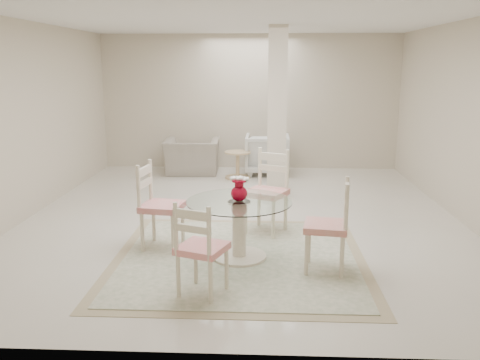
{
  "coord_description": "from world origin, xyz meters",
  "views": [
    {
      "loc": [
        0.29,
        -6.89,
        2.11
      ],
      "look_at": [
        0.03,
        -1.4,
        0.85
      ],
      "focal_mm": 38.0,
      "sensor_mm": 36.0,
      "label": 1
    }
  ],
  "objects_px": {
    "dining_table": "(239,230)",
    "dining_chair_east": "(333,219)",
    "column": "(277,112)",
    "dining_chair_west": "(156,199)",
    "side_table": "(238,166)",
    "dining_chair_north": "(269,185)",
    "armchair_white": "(267,154)",
    "recliner_taupe": "(192,157)",
    "dining_chair_south": "(199,242)",
    "red_vase": "(239,189)"
  },
  "relations": [
    {
      "from": "column",
      "to": "dining_chair_north",
      "type": "bearing_deg",
      "value": -94.19
    },
    {
      "from": "column",
      "to": "dining_chair_north",
      "type": "xyz_separation_m",
      "value": [
        -0.14,
        -1.93,
        -0.74
      ]
    },
    {
      "from": "column",
      "to": "armchair_white",
      "type": "bearing_deg",
      "value": 94.87
    },
    {
      "from": "dining_chair_east",
      "to": "dining_chair_west",
      "type": "relative_size",
      "value": 0.96
    },
    {
      "from": "dining_chair_west",
      "to": "dining_chair_south",
      "type": "xyz_separation_m",
      "value": [
        0.66,
        -1.27,
        -0.06
      ]
    },
    {
      "from": "dining_table",
      "to": "dining_chair_west",
      "type": "xyz_separation_m",
      "value": [
        -0.97,
        0.31,
        0.25
      ]
    },
    {
      "from": "dining_chair_north",
      "to": "dining_chair_west",
      "type": "height_order",
      "value": "dining_chair_north"
    },
    {
      "from": "dining_table",
      "to": "dining_chair_north",
      "type": "distance_m",
      "value": 1.06
    },
    {
      "from": "dining_table",
      "to": "dining_chair_east",
      "type": "bearing_deg",
      "value": -17.48
    },
    {
      "from": "recliner_taupe",
      "to": "armchair_white",
      "type": "xyz_separation_m",
      "value": [
        1.47,
        0.06,
        0.05
      ]
    },
    {
      "from": "red_vase",
      "to": "recliner_taupe",
      "type": "relative_size",
      "value": 0.26
    },
    {
      "from": "dining_table",
      "to": "dining_chair_east",
      "type": "xyz_separation_m",
      "value": [
        0.97,
        -0.31,
        0.23
      ]
    },
    {
      "from": "red_vase",
      "to": "side_table",
      "type": "bearing_deg",
      "value": 93.17
    },
    {
      "from": "dining_chair_east",
      "to": "side_table",
      "type": "distance_m",
      "value": 4.54
    },
    {
      "from": "dining_chair_east",
      "to": "dining_chair_north",
      "type": "distance_m",
      "value": 1.43
    },
    {
      "from": "dining_chair_east",
      "to": "dining_chair_south",
      "type": "bearing_deg",
      "value": -54.23
    },
    {
      "from": "armchair_white",
      "to": "side_table",
      "type": "bearing_deg",
      "value": 39.53
    },
    {
      "from": "side_table",
      "to": "recliner_taupe",
      "type": "bearing_deg",
      "value": 156.73
    },
    {
      "from": "armchair_white",
      "to": "recliner_taupe",
      "type": "bearing_deg",
      "value": 2.76
    },
    {
      "from": "column",
      "to": "dining_table",
      "type": "relative_size",
      "value": 2.36
    },
    {
      "from": "dining_chair_south",
      "to": "side_table",
      "type": "distance_m",
      "value": 5.03
    },
    {
      "from": "red_vase",
      "to": "dining_chair_east",
      "type": "bearing_deg",
      "value": -17.65
    },
    {
      "from": "armchair_white",
      "to": "column",
      "type": "bearing_deg",
      "value": 95.47
    },
    {
      "from": "red_vase",
      "to": "armchair_white",
      "type": "relative_size",
      "value": 0.32
    },
    {
      "from": "column",
      "to": "dining_chair_east",
      "type": "height_order",
      "value": "column"
    },
    {
      "from": "red_vase",
      "to": "dining_chair_south",
      "type": "bearing_deg",
      "value": -108.27
    },
    {
      "from": "recliner_taupe",
      "to": "column",
      "type": "bearing_deg",
      "value": 134.26
    },
    {
      "from": "dining_table",
      "to": "side_table",
      "type": "xyz_separation_m",
      "value": [
        -0.22,
        4.06,
        -0.1
      ]
    },
    {
      "from": "dining_chair_east",
      "to": "column",
      "type": "bearing_deg",
      "value": -162.32
    },
    {
      "from": "armchair_white",
      "to": "side_table",
      "type": "relative_size",
      "value": 1.68
    },
    {
      "from": "side_table",
      "to": "dining_chair_west",
      "type": "bearing_deg",
      "value": -101.31
    },
    {
      "from": "dining_chair_west",
      "to": "side_table",
      "type": "relative_size",
      "value": 2.18
    },
    {
      "from": "dining_chair_north",
      "to": "dining_chair_south",
      "type": "xyz_separation_m",
      "value": [
        -0.65,
        -1.94,
        -0.08
      ]
    },
    {
      "from": "dining_chair_south",
      "to": "armchair_white",
      "type": "height_order",
      "value": "dining_chair_south"
    },
    {
      "from": "dining_chair_east",
      "to": "armchair_white",
      "type": "xyz_separation_m",
      "value": [
        -0.64,
        4.81,
        -0.18
      ]
    },
    {
      "from": "dining_chair_east",
      "to": "recliner_taupe",
      "type": "bearing_deg",
      "value": -147.31
    },
    {
      "from": "dining_table",
      "to": "side_table",
      "type": "distance_m",
      "value": 4.07
    },
    {
      "from": "dining_chair_south",
      "to": "red_vase",
      "type": "bearing_deg",
      "value": -87.11
    },
    {
      "from": "dining_chair_west",
      "to": "side_table",
      "type": "bearing_deg",
      "value": -2.76
    },
    {
      "from": "red_vase",
      "to": "dining_chair_east",
      "type": "relative_size",
      "value": 0.26
    },
    {
      "from": "dining_chair_east",
      "to": "dining_chair_west",
      "type": "bearing_deg",
      "value": -98.7
    },
    {
      "from": "dining_chair_south",
      "to": "armchair_white",
      "type": "distance_m",
      "value": 5.51
    },
    {
      "from": "dining_chair_west",
      "to": "armchair_white",
      "type": "xyz_separation_m",
      "value": [
        1.31,
        4.2,
        -0.2
      ]
    },
    {
      "from": "armchair_white",
      "to": "dining_table",
      "type": "bearing_deg",
      "value": 86.39
    },
    {
      "from": "column",
      "to": "red_vase",
      "type": "xyz_separation_m",
      "value": [
        -0.47,
        -2.89,
        -0.56
      ]
    },
    {
      "from": "side_table",
      "to": "dining_chair_south",
      "type": "bearing_deg",
      "value": -91.08
    },
    {
      "from": "dining_chair_east",
      "to": "recliner_taupe",
      "type": "distance_m",
      "value": 5.21
    },
    {
      "from": "column",
      "to": "recliner_taupe",
      "type": "bearing_deg",
      "value": 135.97
    },
    {
      "from": "recliner_taupe",
      "to": "armchair_white",
      "type": "bearing_deg",
      "value": -179.56
    },
    {
      "from": "dining_table",
      "to": "recliner_taupe",
      "type": "distance_m",
      "value": 4.6
    }
  ]
}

